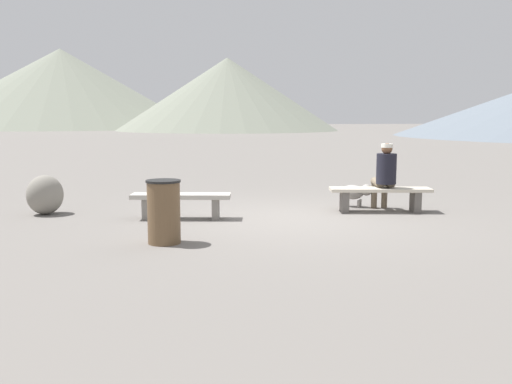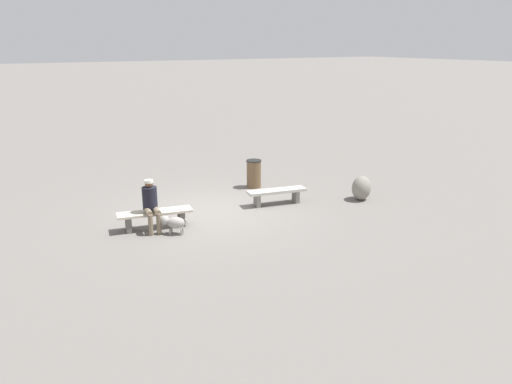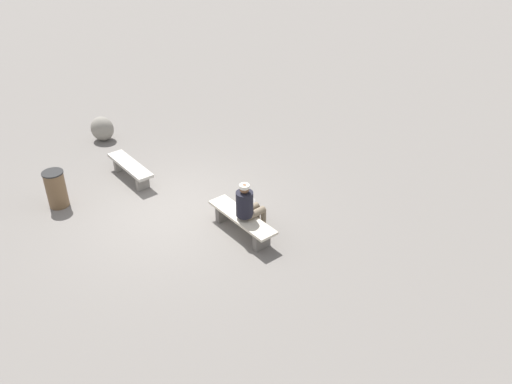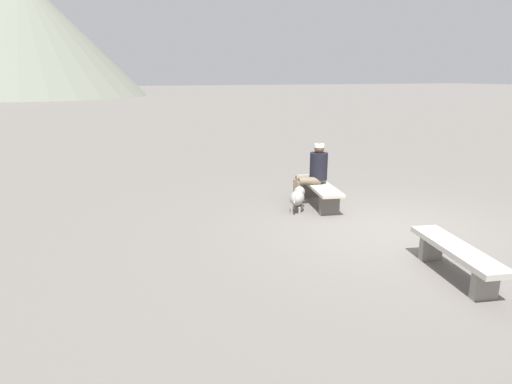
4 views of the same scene
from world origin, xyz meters
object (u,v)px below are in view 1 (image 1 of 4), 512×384
at_px(bench_left, 181,200).
at_px(trash_bin, 164,212).
at_px(bench_right, 380,195).
at_px(seated_person, 385,172).
at_px(boulder, 45,195).
at_px(dog, 356,192).

bearing_deg(bench_left, trash_bin, -89.03).
bearing_deg(bench_right, trash_bin, -143.27).
bearing_deg(seated_person, trash_bin, -146.13).
xyz_separation_m(trash_bin, boulder, (-1.97, 2.67, -0.09)).
bearing_deg(trash_bin, bench_right, 25.38).
height_order(bench_left, seated_person, seated_person).
relative_size(trash_bin, boulder, 1.25).
distance_m(bench_left, dog, 3.36).
bearing_deg(boulder, bench_right, -8.20).
bearing_deg(bench_right, bench_left, -167.94).
bearing_deg(seated_person, bench_right, -139.84).
height_order(bench_right, seated_person, seated_person).
relative_size(bench_left, seated_person, 1.38).
height_order(dog, trash_bin, trash_bin).
relative_size(bench_right, seated_person, 1.49).
distance_m(dog, trash_bin, 4.36).
xyz_separation_m(bench_left, trash_bin, (-0.33, -1.79, 0.11)).
height_order(bench_left, bench_right, bench_right).
xyz_separation_m(bench_left, seated_person, (3.64, 0.11, 0.39)).
bearing_deg(trash_bin, seated_person, 25.56).
bearing_deg(dog, bench_right, -32.29).
xyz_separation_m(dog, boulder, (-5.60, 0.25, 0.06)).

